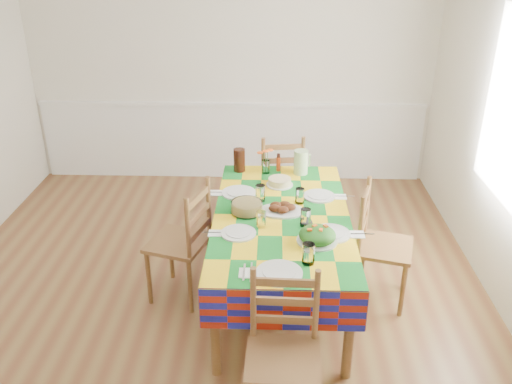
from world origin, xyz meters
TOP-DOWN VIEW (x-y plane):
  - room at (0.00, 0.00)m, footprint 4.58×5.08m
  - wainscot at (0.00, 2.48)m, footprint 4.41×0.06m
  - dining_table at (0.55, 0.12)m, footprint 1.02×1.90m
  - setting_near_head at (0.59, -0.62)m, footprint 0.48×0.32m
  - setting_left_near at (0.30, -0.14)m, footprint 0.46×0.27m
  - setting_left_far at (0.27, 0.43)m, footprint 0.51×0.31m
  - setting_right_near at (0.84, -0.12)m, footprint 0.52×0.30m
  - setting_right_far at (0.81, 0.40)m, footprint 0.48×0.28m
  - meat_platter at (0.55, 0.17)m, footprint 0.35×0.25m
  - salad_platter at (0.79, -0.26)m, footprint 0.28×0.28m
  - pasta_bowl at (0.29, 0.15)m, footprint 0.24×0.24m
  - cake at (0.54, 0.65)m, footprint 0.22×0.22m
  - serving_utensils at (0.74, 0.04)m, footprint 0.12×0.27m
  - flower_vase at (0.42, 0.91)m, footprint 0.14×0.12m
  - hot_sauce at (0.53, 0.96)m, footprint 0.04×0.04m
  - green_pitcher at (0.73, 0.91)m, footprint 0.13×0.13m
  - tea_pitcher at (0.19, 0.95)m, footprint 0.10×0.10m
  - name_card at (0.55, -0.79)m, footprint 0.07×0.02m
  - chair_near at (0.56, -1.08)m, footprint 0.44×0.42m
  - chair_far at (0.56, 1.32)m, footprint 0.48×0.46m
  - chair_left at (-0.20, 0.11)m, footprint 0.53×0.54m
  - chair_right at (1.31, 0.13)m, footprint 0.51×0.52m

SIDE VIEW (x-z plane):
  - chair_near at x=0.56m, z-range -0.01..0.95m
  - chair_right at x=1.31m, z-range -0.01..0.96m
  - chair_far at x=0.56m, z-range -0.01..0.97m
  - wainscot at x=0.00m, z-range 0.03..0.95m
  - chair_left at x=-0.20m, z-range -0.01..0.98m
  - dining_table at x=0.55m, z-range 0.29..1.03m
  - serving_utensils at x=0.74m, z-range 0.74..0.75m
  - name_card at x=0.55m, z-range 0.74..0.76m
  - setting_left_near at x=0.30m, z-range 0.71..0.83m
  - meat_platter at x=0.55m, z-range 0.73..0.80m
  - setting_right_far at x=0.81m, z-range 0.71..0.83m
  - cake at x=0.54m, z-range 0.74..0.80m
  - setting_right_near at x=0.84m, z-range 0.70..0.84m
  - setting_left_far at x=0.27m, z-range 0.70..0.84m
  - setting_near_head at x=0.59m, z-range 0.70..0.84m
  - pasta_bowl at x=0.29m, z-range 0.74..0.83m
  - salad_platter at x=0.79m, z-range 0.73..0.85m
  - hot_sauce at x=0.53m, z-range 0.74..0.90m
  - flower_vase at x=0.42m, z-range 0.72..0.95m
  - tea_pitcher at x=0.19m, z-range 0.74..0.95m
  - green_pitcher at x=0.73m, z-range 0.74..0.96m
  - room at x=0.00m, z-range -0.04..2.74m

